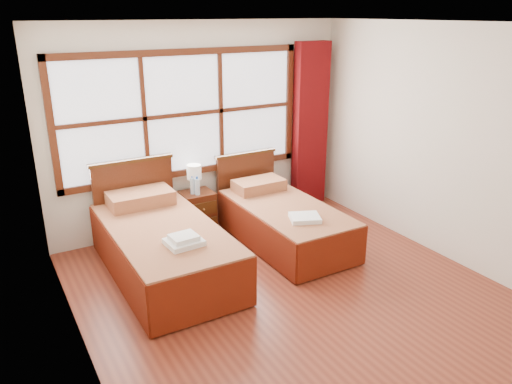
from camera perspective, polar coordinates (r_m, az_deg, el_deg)
floor at (r=5.08m, az=4.94°, el=-12.09°), size 4.50×4.50×0.00m
ceiling at (r=4.31m, az=6.01°, el=18.64°), size 4.50×4.50×0.00m
wall_back at (r=6.43m, az=-6.23°, el=7.35°), size 4.00×0.00×4.00m
wall_left at (r=3.81m, az=-20.09°, el=-2.76°), size 0.00×4.50×4.50m
wall_right at (r=5.88m, az=21.66°, el=4.85°), size 0.00×4.50×4.50m
window at (r=6.26m, az=-8.27°, el=8.79°), size 3.16×0.06×1.56m
curtain at (r=7.12m, az=6.21°, el=7.52°), size 0.50×0.16×2.30m
bed_left at (r=5.49m, az=-10.63°, el=-6.02°), size 1.08×2.10×1.05m
bed_right at (r=6.12m, az=3.11°, el=-3.25°), size 0.95×1.97×0.92m
nightstand at (r=6.44m, az=-6.68°, el=-2.29°), size 0.40×0.40×0.54m
towels_left at (r=4.90m, az=-8.24°, el=-5.51°), size 0.36×0.32×0.10m
towels_right at (r=5.61m, az=5.60°, el=-2.95°), size 0.41×0.39×0.05m
lamp at (r=6.30m, az=-7.09°, el=2.19°), size 0.18×0.18×0.35m
bottle_near at (r=6.27m, az=-7.25°, el=0.74°), size 0.06×0.06×0.24m
bottle_far at (r=6.23m, az=-6.73°, el=0.63°), size 0.06×0.06×0.24m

